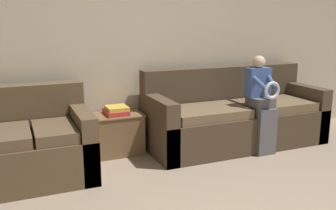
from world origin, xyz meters
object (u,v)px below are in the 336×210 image
Objects in this scene: couch_side at (10,149)px; side_shelf at (117,133)px; couch_main at (234,118)px; child_left_seated at (262,100)px; book_stack at (116,110)px.

couch_side is 2.63× the size of side_shelf.
couch_main is 0.48m from child_left_seated.
child_left_seated reaches higher than couch_main.
side_shelf is (-1.60, 0.60, -0.38)m from child_left_seated.
couch_main reaches higher than book_stack.
side_shelf is (-1.47, 0.24, -0.09)m from couch_main.
couch_side is 1.23m from book_stack.
book_stack is at bearing 171.09° from couch_main.
couch_main is 1.45× the size of couch_side.
couch_main is at bearing -9.20° from side_shelf.
couch_main reaches higher than side_shelf.
couch_main is 2.64m from couch_side.
couch_side is at bearing -164.03° from book_stack.
side_shelf is at bearing 170.80° from couch_main.
couch_side is 1.22m from side_shelf.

